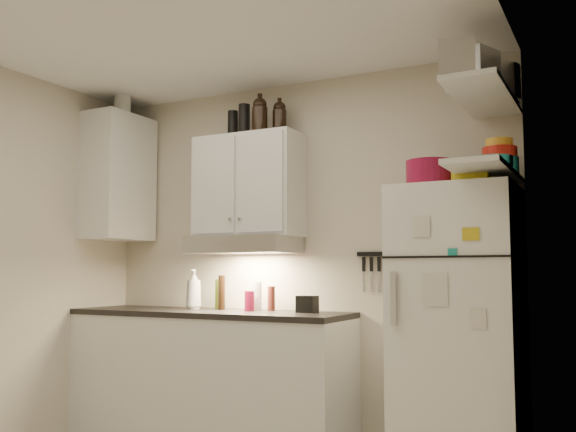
% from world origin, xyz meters
% --- Properties ---
extents(ceiling, '(3.20, 3.00, 0.02)m').
position_xyz_m(ceiling, '(0.00, 0.00, 2.61)').
color(ceiling, white).
rests_on(ceiling, ground).
extents(back_wall, '(3.20, 0.02, 2.60)m').
position_xyz_m(back_wall, '(0.00, 1.51, 1.30)').
color(back_wall, beige).
rests_on(back_wall, ground).
extents(right_wall, '(0.02, 3.00, 2.60)m').
position_xyz_m(right_wall, '(1.61, 0.00, 1.30)').
color(right_wall, beige).
rests_on(right_wall, ground).
extents(base_cabinet, '(2.10, 0.60, 0.88)m').
position_xyz_m(base_cabinet, '(-0.55, 1.20, 0.44)').
color(base_cabinet, silver).
rests_on(base_cabinet, floor).
extents(countertop, '(2.10, 0.62, 0.04)m').
position_xyz_m(countertop, '(-0.55, 1.20, 0.90)').
color(countertop, black).
rests_on(countertop, base_cabinet).
extents(upper_cabinet, '(0.80, 0.33, 0.75)m').
position_xyz_m(upper_cabinet, '(-0.30, 1.33, 1.83)').
color(upper_cabinet, silver).
rests_on(upper_cabinet, back_wall).
extents(side_cabinet, '(0.33, 0.55, 1.00)m').
position_xyz_m(side_cabinet, '(-1.44, 1.20, 1.95)').
color(side_cabinet, silver).
rests_on(side_cabinet, left_wall).
extents(range_hood, '(0.76, 0.46, 0.12)m').
position_xyz_m(range_hood, '(-0.30, 1.27, 1.39)').
color(range_hood, silver).
rests_on(range_hood, back_wall).
extents(fridge, '(0.70, 0.68, 1.70)m').
position_xyz_m(fridge, '(1.25, 1.16, 0.85)').
color(fridge, white).
rests_on(fridge, floor).
extents(shelf_hi, '(0.30, 0.95, 0.03)m').
position_xyz_m(shelf_hi, '(1.45, 1.02, 2.20)').
color(shelf_hi, silver).
rests_on(shelf_hi, right_wall).
extents(shelf_lo, '(0.30, 0.95, 0.03)m').
position_xyz_m(shelf_lo, '(1.45, 1.02, 1.76)').
color(shelf_lo, silver).
rests_on(shelf_lo, right_wall).
extents(knife_strip, '(0.42, 0.02, 0.03)m').
position_xyz_m(knife_strip, '(0.70, 1.49, 1.32)').
color(knife_strip, black).
rests_on(knife_strip, back_wall).
extents(dutch_oven, '(0.36, 0.36, 0.16)m').
position_xyz_m(dutch_oven, '(1.11, 1.08, 1.78)').
color(dutch_oven, maroon).
rests_on(dutch_oven, fridge).
extents(book_stack, '(0.20, 0.25, 0.08)m').
position_xyz_m(book_stack, '(1.38, 1.03, 1.74)').
color(book_stack, gold).
rests_on(book_stack, fridge).
extents(spice_jar, '(0.08, 0.08, 0.10)m').
position_xyz_m(spice_jar, '(1.34, 1.12, 1.75)').
color(spice_jar, silver).
rests_on(spice_jar, fridge).
extents(stock_pot, '(0.39, 0.39, 0.21)m').
position_xyz_m(stock_pot, '(1.47, 1.26, 2.32)').
color(stock_pot, silver).
rests_on(stock_pot, shelf_hi).
extents(tin_a, '(0.29, 0.28, 0.23)m').
position_xyz_m(tin_a, '(1.41, 0.95, 2.33)').
color(tin_a, '#AAAAAD').
rests_on(tin_a, shelf_hi).
extents(tin_b, '(0.22, 0.22, 0.18)m').
position_xyz_m(tin_b, '(1.38, 0.64, 2.31)').
color(tin_b, '#AAAAAD').
rests_on(tin_b, shelf_hi).
extents(bowl_teal, '(0.26, 0.26, 0.10)m').
position_xyz_m(bowl_teal, '(1.47, 1.28, 1.83)').
color(bowl_teal, teal).
rests_on(bowl_teal, shelf_lo).
extents(bowl_orange, '(0.20, 0.20, 0.06)m').
position_xyz_m(bowl_orange, '(1.49, 1.26, 1.91)').
color(bowl_orange, red).
rests_on(bowl_orange, bowl_teal).
extents(bowl_yellow, '(0.16, 0.16, 0.05)m').
position_xyz_m(bowl_yellow, '(1.49, 1.26, 1.96)').
color(bowl_yellow, yellow).
rests_on(bowl_yellow, bowl_orange).
extents(plates, '(0.29, 0.29, 0.06)m').
position_xyz_m(plates, '(1.50, 0.95, 1.80)').
color(plates, teal).
rests_on(plates, shelf_lo).
extents(growler_a, '(0.14, 0.14, 0.27)m').
position_xyz_m(growler_a, '(-0.17, 1.27, 2.33)').
color(growler_a, black).
rests_on(growler_a, upper_cabinet).
extents(growler_b, '(0.13, 0.13, 0.24)m').
position_xyz_m(growler_b, '(-0.05, 1.35, 2.32)').
color(growler_b, black).
rests_on(growler_b, upper_cabinet).
extents(thermos_a, '(0.11, 0.11, 0.25)m').
position_xyz_m(thermos_a, '(-0.35, 1.34, 2.32)').
color(thermos_a, black).
rests_on(thermos_a, upper_cabinet).
extents(thermos_b, '(0.09, 0.09, 0.23)m').
position_xyz_m(thermos_b, '(-0.49, 1.40, 2.31)').
color(thermos_b, black).
rests_on(thermos_b, upper_cabinet).
extents(side_jar, '(0.14, 0.14, 0.18)m').
position_xyz_m(side_jar, '(-1.38, 1.17, 2.54)').
color(side_jar, silver).
rests_on(side_jar, side_cabinet).
extents(soap_bottle, '(0.16, 0.16, 0.33)m').
position_xyz_m(soap_bottle, '(-0.74, 1.28, 1.09)').
color(soap_bottle, silver).
rests_on(soap_bottle, countertop).
extents(pepper_mill, '(0.07, 0.07, 0.17)m').
position_xyz_m(pepper_mill, '(-0.12, 1.35, 1.01)').
color(pepper_mill, maroon).
rests_on(pepper_mill, countertop).
extents(oil_bottle, '(0.05, 0.05, 0.22)m').
position_xyz_m(oil_bottle, '(-0.57, 1.34, 1.03)').
color(oil_bottle, '#536218').
rests_on(oil_bottle, countertop).
extents(vinegar_bottle, '(0.06, 0.06, 0.25)m').
position_xyz_m(vinegar_bottle, '(-0.50, 1.29, 1.05)').
color(vinegar_bottle, black).
rests_on(vinegar_bottle, countertop).
extents(clear_bottle, '(0.08, 0.08, 0.20)m').
position_xyz_m(clear_bottle, '(-0.24, 1.36, 1.02)').
color(clear_bottle, silver).
rests_on(clear_bottle, countertop).
extents(red_jar, '(0.09, 0.09, 0.14)m').
position_xyz_m(red_jar, '(-0.25, 1.26, 0.99)').
color(red_jar, maroon).
rests_on(red_jar, countertop).
extents(caddy, '(0.14, 0.10, 0.11)m').
position_xyz_m(caddy, '(0.20, 1.29, 0.98)').
color(caddy, black).
rests_on(caddy, countertop).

